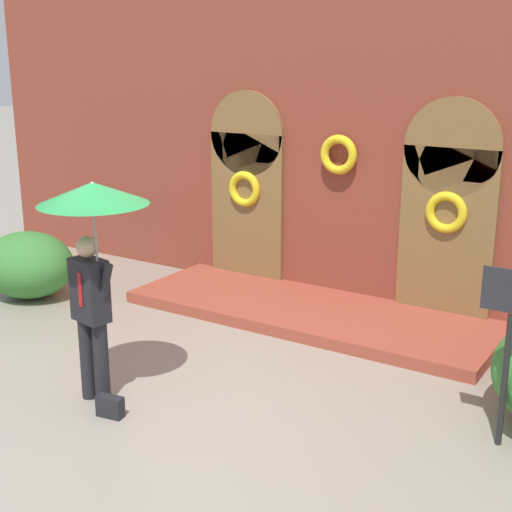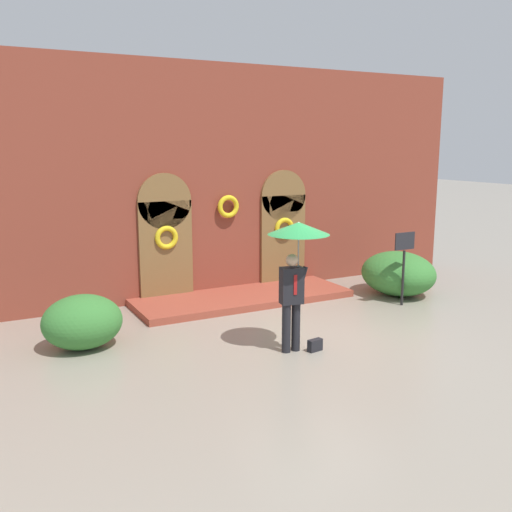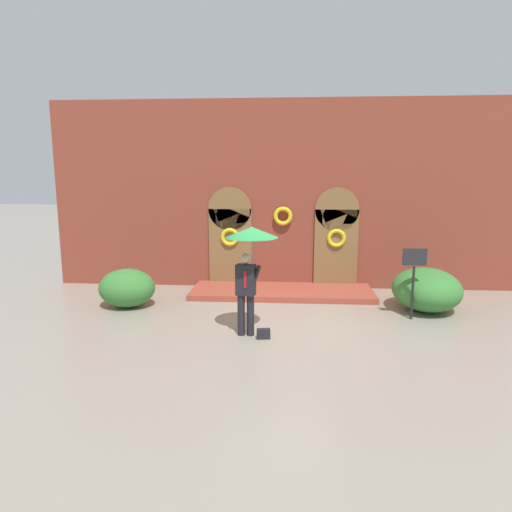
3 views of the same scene
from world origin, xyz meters
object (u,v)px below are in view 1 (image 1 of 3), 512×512
at_px(handbag, 110,407).
at_px(shrub_left, 28,265).
at_px(person_with_umbrella, 92,227).
at_px(sign_post, 510,329).

relative_size(handbag, shrub_left, 0.19).
distance_m(person_with_umbrella, shrub_left, 4.16).
bearing_deg(shrub_left, sign_post, -4.36).
height_order(person_with_umbrella, shrub_left, person_with_umbrella).
height_order(person_with_umbrella, sign_post, person_with_umbrella).
relative_size(person_with_umbrella, sign_post, 1.37).
bearing_deg(handbag, person_with_umbrella, 136.70).
distance_m(person_with_umbrella, handbag, 1.84).
xyz_separation_m(person_with_umbrella, sign_post, (3.77, 1.38, -0.75)).
bearing_deg(shrub_left, handbag, -29.92).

